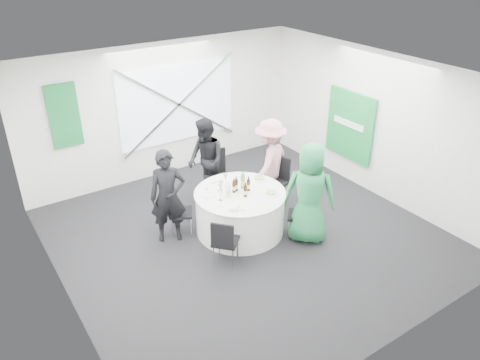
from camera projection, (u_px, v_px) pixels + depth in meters
floor at (246, 235)px, 8.10m from camera, size 6.00×6.00×0.00m
ceiling at (248, 76)px, 6.79m from camera, size 6.00×6.00×0.00m
wall_back at (164, 110)px, 9.65m from camera, size 6.00×0.00×6.00m
wall_front at (399, 259)px, 5.24m from camera, size 6.00×0.00×6.00m
wall_left at (54, 220)px, 5.96m from camera, size 0.00×6.00×6.00m
wall_right at (376, 125)px, 8.93m from camera, size 0.00×6.00×6.00m
window_panel at (178, 104)px, 9.72m from camera, size 2.60×0.03×1.60m
window_brace_a at (179, 104)px, 9.69m from camera, size 2.63×0.05×1.84m
window_brace_b at (179, 104)px, 9.69m from camera, size 2.63×0.05×1.84m
green_banner at (64, 116)px, 8.48m from camera, size 0.55×0.04×1.20m
green_sign at (350, 126)px, 9.43m from camera, size 0.05×1.20×1.40m
banquet_table at (240, 212)px, 8.07m from camera, size 1.56×1.56×0.76m
chair_back at (217, 172)px, 8.93m from camera, size 0.55×0.56×1.02m
chair_back_left at (176, 209)px, 7.93m from camera, size 0.53×0.52×0.85m
chair_back_right at (277, 177)px, 8.85m from camera, size 0.55×0.54×0.94m
chair_front_right at (304, 212)px, 7.87m from camera, size 0.53×0.53×0.83m
chair_front_left at (224, 240)px, 7.15m from camera, size 0.53×0.53×0.83m
person_man_back_left at (168, 197)px, 7.66m from camera, size 0.70×0.59×1.63m
person_man_back at (206, 161)px, 8.85m from camera, size 0.49×0.83×1.64m
person_woman_pink at (270, 162)px, 8.78m from camera, size 1.19×0.95×1.67m
person_woman_green at (310, 194)px, 7.63m from camera, size 0.99×1.00×1.75m
plate_back at (226, 180)px, 8.26m from camera, size 0.27×0.27×0.01m
plate_back_left at (209, 194)px, 7.83m from camera, size 0.27×0.27×0.01m
plate_back_right at (259, 178)px, 8.31m from camera, size 0.27×0.27×0.04m
plate_front_right at (271, 193)px, 7.84m from camera, size 0.26×0.26×0.04m
plate_front_left at (235, 207)px, 7.45m from camera, size 0.26×0.26×0.01m
napkin at (235, 207)px, 7.39m from camera, size 0.20×0.20×0.05m
beer_bottle_a at (234, 187)px, 7.86m from camera, size 0.06×0.06×0.26m
beer_bottle_b at (236, 185)px, 7.90m from camera, size 0.06×0.06×0.27m
beer_bottle_c at (248, 185)px, 7.91m from camera, size 0.06×0.06×0.26m
beer_bottle_d at (245, 191)px, 7.73m from camera, size 0.06×0.06×0.26m
green_water_bottle at (243, 182)px, 7.98m from camera, size 0.08×0.08×0.31m
clear_water_bottle at (228, 191)px, 7.70m from camera, size 0.08×0.08×0.29m
wine_glass_a at (220, 186)px, 7.82m from camera, size 0.07×0.07×0.17m
wine_glass_b at (225, 177)px, 8.14m from camera, size 0.07×0.07×0.17m
wine_glass_c at (220, 193)px, 7.61m from camera, size 0.07×0.07×0.17m
wine_glass_d at (221, 183)px, 7.92m from camera, size 0.07×0.07×0.17m
fork_a at (207, 190)px, 7.96m from camera, size 0.08×0.14×0.01m
knife_a at (207, 197)px, 7.74m from camera, size 0.10×0.13×0.01m
fork_b at (229, 178)px, 8.37m from camera, size 0.15×0.02×0.01m
knife_b at (214, 183)px, 8.20m from camera, size 0.15×0.02×0.01m
fork_c at (218, 206)px, 7.49m from camera, size 0.10×0.13×0.01m
knife_c at (242, 210)px, 7.38m from camera, size 0.11×0.12×0.01m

